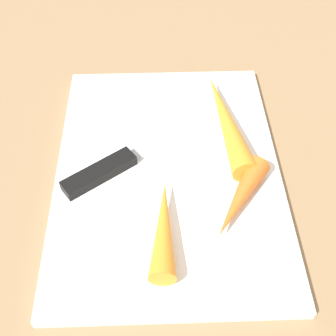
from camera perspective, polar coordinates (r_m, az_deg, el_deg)
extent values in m
plane|color=#8C6D4C|center=(0.53, 0.00, -0.85)|extent=(1.40, 1.40, 0.00)
cube|color=white|center=(0.52, 0.00, -0.43)|extent=(0.36, 0.26, 0.01)
cube|color=#B7B7BC|center=(0.55, 0.11, 3.87)|extent=(0.08, 0.10, 0.00)
cube|color=black|center=(0.51, -8.83, -0.62)|extent=(0.07, 0.09, 0.01)
cone|color=orange|center=(0.56, 7.50, 6.10)|extent=(0.18, 0.06, 0.03)
cone|color=orange|center=(0.48, 9.23, -3.89)|extent=(0.11, 0.08, 0.03)
cone|color=orange|center=(0.45, -0.56, -7.63)|extent=(0.12, 0.03, 0.03)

